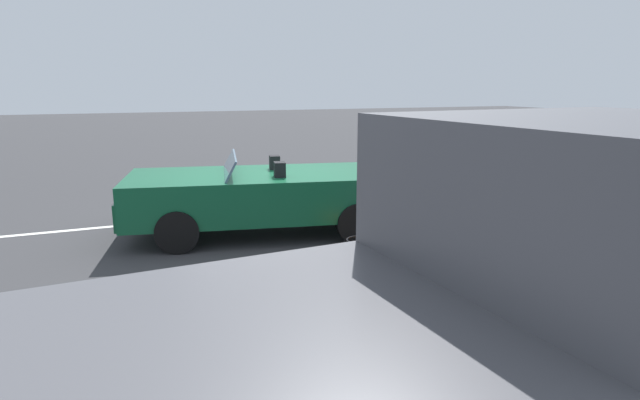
# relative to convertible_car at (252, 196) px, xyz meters

# --- Properties ---
(ground_plane) EXTENTS (80.00, 80.00, 0.00)m
(ground_plane) POSITION_rel_convertible_car_xyz_m (-0.19, 0.04, -0.59)
(ground_plane) COLOR #333335
(lot_line_near) EXTENTS (18.00, 0.12, 0.01)m
(lot_line_near) POSITION_rel_convertible_car_xyz_m (-0.19, -1.20, -0.59)
(lot_line_near) COLOR silver
(lot_line_near) RESTS_ON ground_plane
(lot_line_mid) EXTENTS (18.00, 0.12, 0.01)m
(lot_line_mid) POSITION_rel_convertible_car_xyz_m (-0.19, 1.50, -0.59)
(lot_line_mid) COLOR silver
(lot_line_mid) RESTS_ON ground_plane
(lot_line_far) EXTENTS (18.00, 0.12, 0.01)m
(lot_line_far) POSITION_rel_convertible_car_xyz_m (-0.19, 4.20, -0.59)
(lot_line_far) COLOR silver
(lot_line_far) RESTS_ON ground_plane
(convertible_car) EXTENTS (4.42, 2.53, 1.52)m
(convertible_car) POSITION_rel_convertible_car_xyz_m (0.00, 0.00, 0.00)
(convertible_car) COLOR #0F4C2D
(convertible_car) RESTS_ON ground_plane
(suitcase_large_black) EXTENTS (0.53, 0.54, 0.74)m
(suitcase_large_black) POSITION_rel_convertible_car_xyz_m (-1.82, 2.37, -0.22)
(suitcase_large_black) COLOR #2D2319
(suitcase_large_black) RESTS_ON ground_plane
(suitcase_medium_bright) EXTENTS (0.46, 0.45, 0.97)m
(suitcase_medium_bright) POSITION_rel_convertible_car_xyz_m (-1.42, 3.01, -0.28)
(suitcase_medium_bright) COLOR #991E8C
(suitcase_medium_bright) RESTS_ON ground_plane
(duffel_bag) EXTENTS (0.69, 0.63, 0.34)m
(duffel_bag) POSITION_rel_convertible_car_xyz_m (-0.91, 1.97, -0.43)
(duffel_bag) COLOR orange
(duffel_bag) RESTS_ON ground_plane
(traveler_person) EXTENTS (0.56, 0.39, 1.65)m
(traveler_person) POSITION_rel_convertible_car_xyz_m (-0.70, 3.15, 0.34)
(traveler_person) COLOR #1E2338
(traveler_person) RESTS_ON ground_plane
(parked_pickup_truck_near) EXTENTS (5.11, 2.30, 2.10)m
(parked_pickup_truck_near) POSITION_rel_convertible_car_xyz_m (-0.07, 5.74, 0.51)
(parked_pickup_truck_near) COLOR #4C4C51
(parked_pickup_truck_near) RESTS_ON ground_plane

